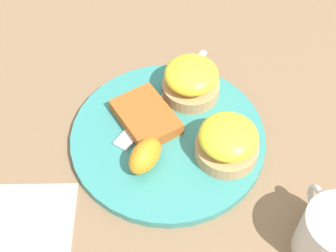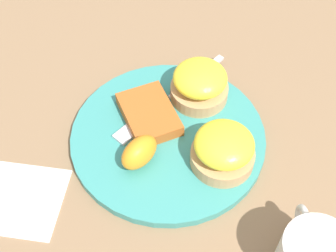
# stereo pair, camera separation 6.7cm
# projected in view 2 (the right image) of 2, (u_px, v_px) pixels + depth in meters

# --- Properties ---
(ground_plane) EXTENTS (1.10, 1.10, 0.00)m
(ground_plane) POSITION_uv_depth(u_px,v_px,m) (168.00, 140.00, 0.70)
(ground_plane) COLOR #846647
(plate) EXTENTS (0.29, 0.29, 0.01)m
(plate) POSITION_uv_depth(u_px,v_px,m) (168.00, 137.00, 0.69)
(plate) COLOR teal
(plate) RESTS_ON ground_plane
(sandwich_benedict_left) EXTENTS (0.09, 0.09, 0.06)m
(sandwich_benedict_left) POSITION_uv_depth(u_px,v_px,m) (223.00, 150.00, 0.64)
(sandwich_benedict_left) COLOR tan
(sandwich_benedict_left) RESTS_ON plate
(sandwich_benedict_right) EXTENTS (0.09, 0.09, 0.06)m
(sandwich_benedict_right) POSITION_uv_depth(u_px,v_px,m) (200.00, 84.00, 0.71)
(sandwich_benedict_right) COLOR tan
(sandwich_benedict_right) RESTS_ON plate
(hashbrown_patty) EXTENTS (0.12, 0.10, 0.02)m
(hashbrown_patty) POSITION_uv_depth(u_px,v_px,m) (149.00, 114.00, 0.70)
(hashbrown_patty) COLOR #B15721
(hashbrown_patty) RESTS_ON plate
(orange_wedge) EXTENTS (0.07, 0.07, 0.04)m
(orange_wedge) POSITION_uv_depth(u_px,v_px,m) (139.00, 152.00, 0.64)
(orange_wedge) COLOR orange
(orange_wedge) RESTS_ON plate
(fork) EXTENTS (0.17, 0.19, 0.00)m
(fork) POSITION_uv_depth(u_px,v_px,m) (166.00, 102.00, 0.72)
(fork) COLOR silver
(fork) RESTS_ON plate
(napkin) EXTENTS (0.13, 0.13, 0.00)m
(napkin) POSITION_uv_depth(u_px,v_px,m) (22.00, 199.00, 0.64)
(napkin) COLOR white
(napkin) RESTS_ON ground_plane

